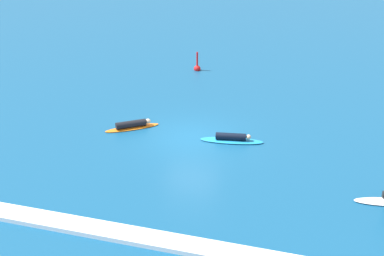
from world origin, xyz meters
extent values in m
plane|color=navy|center=(0.00, 0.00, 0.00)|extent=(120.00, 120.00, 0.00)
ellipsoid|color=orange|center=(-3.13, 0.15, 0.04)|extent=(2.50, 2.08, 0.07)
cylinder|color=black|center=(-3.17, 0.12, 0.24)|extent=(1.40, 1.17, 0.34)
sphere|color=beige|center=(-2.47, 0.64, 0.26)|extent=(0.36, 0.36, 0.26)
cube|color=black|center=(8.66, -3.13, 0.15)|extent=(0.10, 0.21, 0.32)
ellipsoid|color=#1E8CD1|center=(1.91, 0.13, 0.05)|extent=(3.04, 1.18, 0.09)
cylinder|color=black|center=(1.86, 0.12, 0.26)|extent=(1.45, 0.56, 0.33)
sphere|color=beige|center=(2.67, 0.26, 0.28)|extent=(0.27, 0.27, 0.23)
sphere|color=red|center=(-2.49, 9.49, 0.11)|extent=(0.43, 0.43, 0.43)
cylinder|color=red|center=(-2.49, 9.49, 0.59)|extent=(0.12, 0.12, 1.19)
cube|color=white|center=(0.00, -8.26, 0.09)|extent=(23.89, 0.90, 0.18)
camera|label=1|loc=(6.93, -23.20, 11.71)|focal=52.89mm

